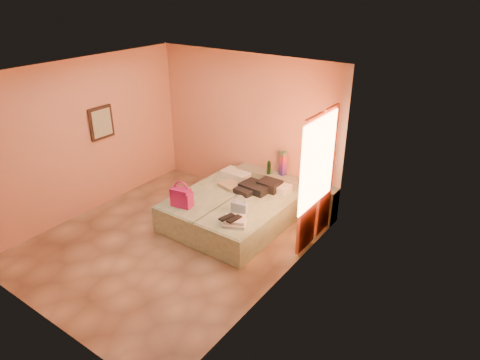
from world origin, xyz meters
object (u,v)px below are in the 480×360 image
(headboard_ledge, at_px, (285,193))
(magenta_handbag, at_px, (182,197))
(green_book, at_px, (304,183))
(water_bottle, at_px, (269,168))
(towel_stack, at_px, (235,222))
(blue_handbag, at_px, (240,207))
(bed_right, at_px, (252,219))
(flower_vase, at_px, (321,178))
(bed_left, at_px, (211,204))

(headboard_ledge, xyz_separation_m, magenta_handbag, (-1.01, -1.72, 0.34))
(headboard_ledge, xyz_separation_m, green_book, (0.40, -0.03, 0.34))
(water_bottle, bearing_deg, towel_stack, -76.06)
(blue_handbag, height_order, towel_stack, blue_handbag)
(bed_right, height_order, blue_handbag, blue_handbag)
(headboard_ledge, height_order, towel_stack, headboard_ledge)
(blue_handbag, distance_m, towel_stack, 0.40)
(headboard_ledge, xyz_separation_m, flower_vase, (0.67, 0.08, 0.45))
(magenta_handbag, bearing_deg, bed_right, 24.63)
(bed_right, bearing_deg, magenta_handbag, -144.97)
(bed_right, xyz_separation_m, towel_stack, (0.11, -0.65, 0.30))
(green_book, xyz_separation_m, towel_stack, (-0.33, -1.67, -0.11))
(water_bottle, relative_size, flower_vase, 1.00)
(bed_right, distance_m, green_book, 1.19)
(flower_vase, bearing_deg, towel_stack, -108.54)
(headboard_ledge, bearing_deg, water_bottle, -170.89)
(bed_right, height_order, towel_stack, towel_stack)
(bed_left, bearing_deg, magenta_handbag, -95.88)
(water_bottle, distance_m, green_book, 0.75)
(headboard_ledge, height_order, water_bottle, water_bottle)
(magenta_handbag, xyz_separation_m, blue_handbag, (0.92, 0.39, -0.08))
(bed_right, bearing_deg, headboard_ledge, 88.10)
(blue_handbag, bearing_deg, bed_left, 152.46)
(flower_vase, height_order, magenta_handbag, flower_vase)
(green_book, relative_size, flower_vase, 0.66)
(green_book, bearing_deg, flower_vase, 45.92)
(bed_left, relative_size, flower_vase, 7.75)
(bed_right, relative_size, flower_vase, 7.75)
(bed_left, bearing_deg, water_bottle, 58.96)
(green_book, bearing_deg, towel_stack, -76.73)
(green_book, xyz_separation_m, flower_vase, (0.27, 0.11, 0.11))
(bed_right, xyz_separation_m, water_bottle, (-0.29, 1.00, 0.53))
(water_bottle, xyz_separation_m, magenta_handbag, (-0.68, -1.67, -0.11))
(flower_vase, xyz_separation_m, blue_handbag, (-0.76, -1.41, -0.19))
(green_book, distance_m, flower_vase, 0.31)
(flower_vase, xyz_separation_m, towel_stack, (-0.60, -1.78, -0.23))
(towel_stack, bearing_deg, blue_handbag, 114.99)
(headboard_ledge, distance_m, water_bottle, 0.57)
(blue_handbag, bearing_deg, bed_right, 70.69)
(headboard_ledge, bearing_deg, magenta_handbag, -120.43)
(flower_vase, bearing_deg, water_bottle, -172.57)
(blue_handbag, bearing_deg, headboard_ledge, 77.22)
(flower_vase, distance_m, blue_handbag, 1.62)
(headboard_ledge, distance_m, flower_vase, 0.81)
(bed_left, relative_size, water_bottle, 7.78)
(water_bottle, height_order, green_book, water_bottle)
(headboard_ledge, distance_m, magenta_handbag, 2.03)
(bed_left, height_order, blue_handbag, blue_handbag)
(green_book, distance_m, magenta_handbag, 2.21)
(headboard_ledge, distance_m, blue_handbag, 1.37)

